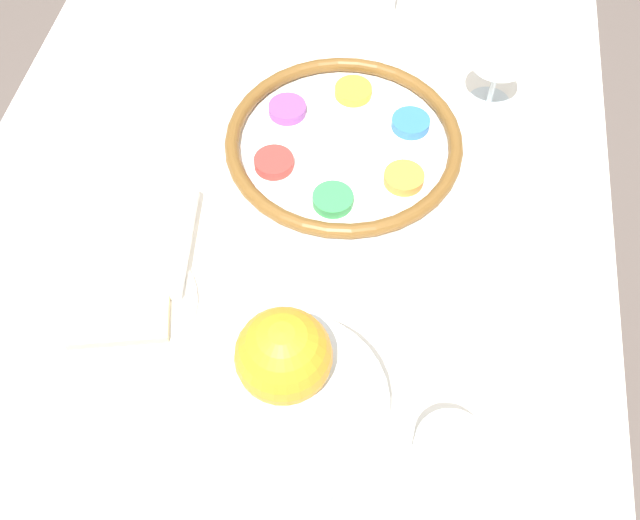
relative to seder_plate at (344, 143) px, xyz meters
The scene contains 9 objects.
ground_plane 0.78m from the seder_plate, 23.60° to the right, with size 8.00×8.00×0.00m, color #564C47.
dining_table 0.42m from the seder_plate, 23.60° to the right, with size 1.12×0.85×0.75m.
seder_plate is the anchor object (origin of this frame).
wine_glass 0.25m from the seder_plate, 122.38° to the left, with size 0.08×0.08×0.14m.
fruit_stand 0.43m from the seder_plate, ahead, with size 0.20×0.20×0.11m.
orange_fruit 0.42m from the seder_plate, ahead, with size 0.09×0.09×0.09m.
bread_plate 0.37m from the seder_plate, 38.20° to the right, with size 0.18×0.18×0.02m.
napkin_roll 0.27m from the seder_plate, 42.70° to the right, with size 0.16×0.06×0.04m.
cup_near 0.46m from the seder_plate, 21.41° to the left, with size 0.07×0.07×0.07m.
Camera 1 is at (0.55, 0.14, 1.53)m, focal length 42.00 mm.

